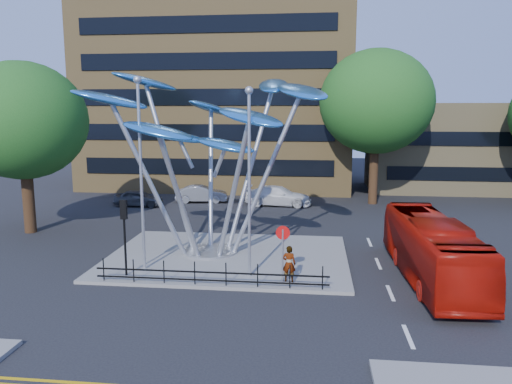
# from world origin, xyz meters

# --- Properties ---
(ground) EXTENTS (120.00, 120.00, 0.00)m
(ground) POSITION_xyz_m (0.00, 0.00, 0.00)
(ground) COLOR black
(ground) RESTS_ON ground
(traffic_island) EXTENTS (12.00, 9.00, 0.15)m
(traffic_island) POSITION_xyz_m (-1.00, 6.00, 0.07)
(traffic_island) COLOR slate
(traffic_island) RESTS_ON ground
(brick_tower) EXTENTS (25.00, 15.00, 30.00)m
(brick_tower) POSITION_xyz_m (-6.00, 32.00, 15.00)
(brick_tower) COLOR olive
(brick_tower) RESTS_ON ground
(low_building_near) EXTENTS (15.00, 8.00, 8.00)m
(low_building_near) POSITION_xyz_m (16.00, 30.00, 4.00)
(low_building_near) COLOR tan
(low_building_near) RESTS_ON ground
(tree_right) EXTENTS (8.80, 8.80, 12.11)m
(tree_right) POSITION_xyz_m (8.00, 22.00, 8.04)
(tree_right) COLOR black
(tree_right) RESTS_ON ground
(tree_left) EXTENTS (7.60, 7.60, 10.32)m
(tree_left) POSITION_xyz_m (-14.00, 10.00, 6.79)
(tree_left) COLOR black
(tree_left) RESTS_ON ground
(leaf_sculpture) EXTENTS (12.72, 9.54, 9.51)m
(leaf_sculpture) POSITION_xyz_m (-2.07, 6.68, 6.87)
(leaf_sculpture) COLOR #9EA0A5
(leaf_sculpture) RESTS_ON traffic_island
(street_lamp_left) EXTENTS (0.36, 0.36, 8.80)m
(street_lamp_left) POSITION_xyz_m (-4.50, 3.50, 5.36)
(street_lamp_left) COLOR #9EA0A5
(street_lamp_left) RESTS_ON traffic_island
(street_lamp_right) EXTENTS (0.36, 0.36, 8.30)m
(street_lamp_right) POSITION_xyz_m (0.50, 3.00, 5.09)
(street_lamp_right) COLOR #9EA0A5
(street_lamp_right) RESTS_ON traffic_island
(traffic_light_island) EXTENTS (0.28, 0.18, 3.42)m
(traffic_light_island) POSITION_xyz_m (-5.00, 2.50, 2.61)
(traffic_light_island) COLOR black
(traffic_light_island) RESTS_ON traffic_island
(no_entry_sign_island) EXTENTS (0.60, 0.10, 2.45)m
(no_entry_sign_island) POSITION_xyz_m (2.00, 2.52, 1.82)
(no_entry_sign_island) COLOR #9EA0A5
(no_entry_sign_island) RESTS_ON traffic_island
(pedestrian_railing_front) EXTENTS (10.00, 0.06, 1.00)m
(pedestrian_railing_front) POSITION_xyz_m (-1.00, 1.70, 0.55)
(pedestrian_railing_front) COLOR black
(pedestrian_railing_front) RESTS_ON traffic_island
(red_bus) EXTENTS (2.79, 10.10, 2.79)m
(red_bus) POSITION_xyz_m (8.50, 3.93, 1.39)
(red_bus) COLOR #AB1107
(red_bus) RESTS_ON ground
(pedestrian) EXTENTS (0.61, 0.43, 1.59)m
(pedestrian) POSITION_xyz_m (2.28, 2.50, 0.95)
(pedestrian) COLOR gray
(pedestrian) RESTS_ON traffic_island
(parked_car_left) EXTENTS (3.78, 1.55, 1.28)m
(parked_car_left) POSITION_xyz_m (-10.25, 18.79, 0.64)
(parked_car_left) COLOR #404248
(parked_car_left) RESTS_ON ground
(parked_car_mid) EXTENTS (4.33, 2.05, 1.37)m
(parked_car_mid) POSITION_xyz_m (-5.75, 21.02, 0.69)
(parked_car_mid) COLOR #96989D
(parked_car_mid) RESTS_ON ground
(parked_car_right) EXTENTS (5.34, 2.48, 1.51)m
(parked_car_right) POSITION_xyz_m (0.54, 20.40, 0.76)
(parked_car_right) COLOR silver
(parked_car_right) RESTS_ON ground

